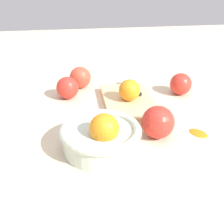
# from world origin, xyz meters

# --- Properties ---
(ground_plane) EXTENTS (2.40, 2.40, 0.00)m
(ground_plane) POSITION_xyz_m (0.00, 0.00, 0.00)
(ground_plane) COLOR beige
(bowl) EXTENTS (0.19, 0.19, 0.10)m
(bowl) POSITION_xyz_m (-0.14, 0.11, 0.04)
(bowl) COLOR beige
(bowl) RESTS_ON ground_plane
(cutting_board) EXTENTS (0.25, 0.15, 0.02)m
(cutting_board) POSITION_xyz_m (0.08, -0.00, 0.01)
(cutting_board) COLOR #DBB77F
(cutting_board) RESTS_ON ground_plane
(orange_on_board) EXTENTS (0.06, 0.06, 0.06)m
(orange_on_board) POSITION_xyz_m (0.07, -0.00, 0.05)
(orange_on_board) COLOR orange
(orange_on_board) RESTS_ON cutting_board
(knife) EXTENTS (0.16, 0.04, 0.01)m
(knife) POSITION_xyz_m (0.14, -0.03, 0.03)
(knife) COLOR silver
(knife) RESTS_ON cutting_board
(apple_front_left) EXTENTS (0.08, 0.08, 0.08)m
(apple_front_left) POSITION_xyz_m (-0.11, -0.04, 0.04)
(apple_front_left) COLOR red
(apple_front_left) RESTS_ON ground_plane
(apple_back_right) EXTENTS (0.07, 0.07, 0.07)m
(apple_back_right) POSITION_xyz_m (0.24, 0.14, 0.04)
(apple_back_right) COLOR #D6422D
(apple_back_right) RESTS_ON ground_plane
(apple_back_right_2) EXTENTS (0.07, 0.07, 0.07)m
(apple_back_right_2) POSITION_xyz_m (0.16, 0.18, 0.04)
(apple_back_right_2) COLOR red
(apple_back_right_2) RESTS_ON ground_plane
(apple_front_right) EXTENTS (0.07, 0.07, 0.07)m
(apple_front_right) POSITION_xyz_m (0.14, -0.19, 0.04)
(apple_front_right) COLOR red
(apple_front_right) RESTS_ON ground_plane
(citrus_peel) EXTENTS (0.06, 0.06, 0.01)m
(citrus_peel) POSITION_xyz_m (-0.11, -0.15, 0.00)
(citrus_peel) COLOR orange
(citrus_peel) RESTS_ON ground_plane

